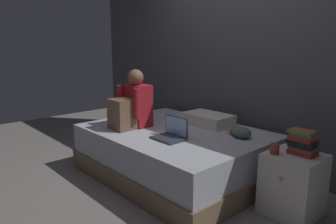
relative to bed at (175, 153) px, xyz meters
The scene contains 10 objects.
ground_plane 0.44m from the bed, 56.31° to the right, with size 8.00×8.00×0.00m, color gray.
wall_back 1.43m from the bed, 77.47° to the left, with size 5.60×0.10×2.70m, color #4C4F54.
bed is the anchor object (origin of this frame).
nightstand 1.31m from the bed, ahead, with size 0.44×0.46×0.54m.
person_sitting 0.72m from the bed, 146.82° to the right, with size 0.39×0.44×0.66m.
laptop 0.46m from the bed, 48.89° to the right, with size 0.32×0.23×0.22m.
pillow 0.57m from the bed, 78.91° to the left, with size 0.56×0.36×0.13m, color silver.
book_stack 1.40m from the bed, ahead, with size 0.23×0.16×0.21m.
mug 1.22m from the bed, ahead, with size 0.08×0.08×0.09m, color #933833.
clothes_pile 0.77m from the bed, 26.82° to the left, with size 0.29×0.19×0.11m.
Camera 1 is at (2.27, -2.02, 1.47)m, focal length 33.88 mm.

